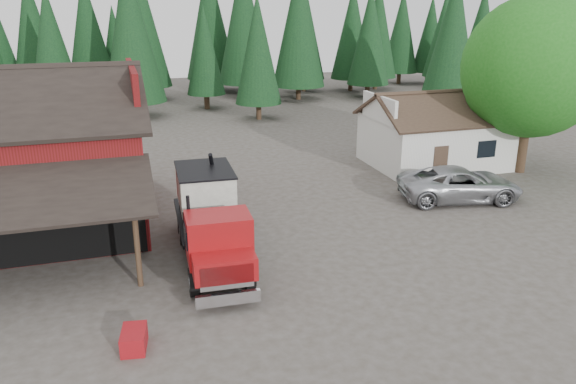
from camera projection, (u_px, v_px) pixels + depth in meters
name	position (u px, v px, depth m)	size (l,w,h in m)	color
ground	(306.00, 290.00, 19.93)	(120.00, 120.00, 0.00)	#413C33
red_barn	(0.00, 168.00, 24.92)	(12.80, 13.63, 7.18)	maroon
farmhouse	(436.00, 138.00, 34.79)	(8.60, 6.42, 4.65)	silver
deciduous_tree	(533.00, 72.00, 31.81)	(8.00, 8.00, 10.20)	#382619
conifer_backdrop	(174.00, 100.00, 57.88)	(76.00, 16.00, 16.00)	black
near_pine_b	(258.00, 50.00, 46.82)	(3.96, 3.96, 10.40)	#382619
near_pine_c	(453.00, 36.00, 47.38)	(4.84, 4.84, 12.40)	#382619
near_pine_d	(130.00, 30.00, 47.14)	(5.28, 5.28, 13.40)	#382619
feed_truck	(211.00, 216.00, 21.82)	(2.68, 8.59, 3.83)	black
silver_car	(460.00, 184.00, 28.69)	(2.86, 6.20, 1.72)	#A8AAB0
equip_box	(134.00, 339.00, 16.51)	(0.70, 1.10, 0.60)	maroon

